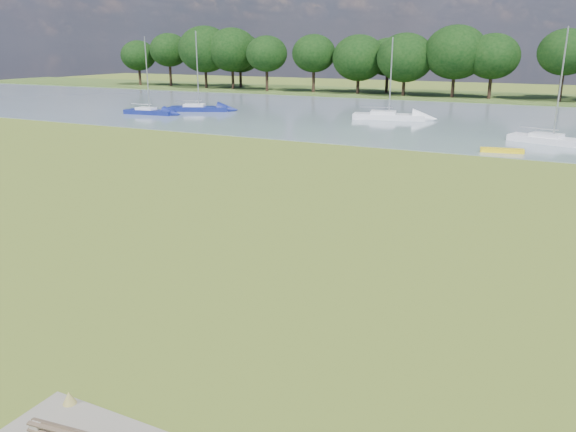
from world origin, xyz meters
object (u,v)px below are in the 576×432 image
at_px(kayak, 502,150).
at_px(sailboat_1, 552,138).
at_px(sailboat_3, 198,107).
at_px(sailboat_5, 149,110).
at_px(sailboat_2, 388,114).

distance_m(kayak, sailboat_1, 6.80).
distance_m(sailboat_3, sailboat_5, 6.14).
bearing_deg(sailboat_3, kayak, -43.11).
height_order(sailboat_3, sailboat_5, sailboat_3).
distance_m(sailboat_1, sailboat_5, 42.53).
xyz_separation_m(sailboat_1, sailboat_2, (-16.46, 9.28, 0.05)).
bearing_deg(kayak, sailboat_2, 120.17).
distance_m(kayak, sailboat_3, 38.36).
height_order(sailboat_1, sailboat_2, sailboat_1).
height_order(sailboat_1, sailboat_3, sailboat_3).
xyz_separation_m(sailboat_2, sailboat_3, (-22.86, -2.57, 0.01)).
xyz_separation_m(kayak, sailboat_5, (-39.38, 7.49, 0.32)).
xyz_separation_m(sailboat_1, sailboat_5, (-42.50, 1.46, 0.01)).
height_order(kayak, sailboat_5, sailboat_5).
xyz_separation_m(kayak, sailboat_1, (3.13, 6.03, 0.31)).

